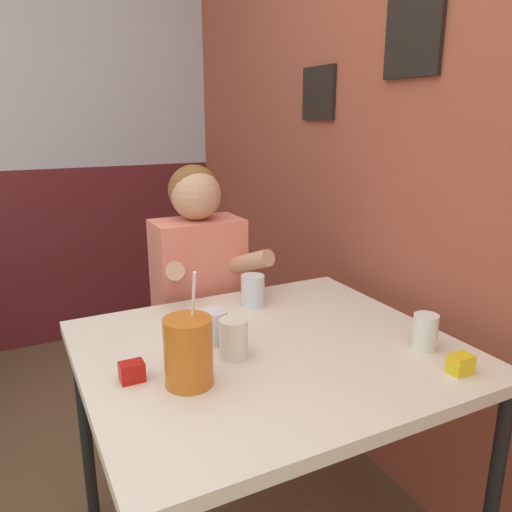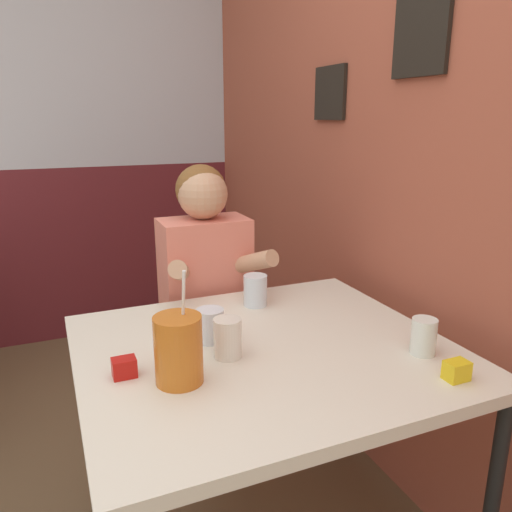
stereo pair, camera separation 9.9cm
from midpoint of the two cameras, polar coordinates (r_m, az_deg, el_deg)
The scene contains 11 objects.
brick_wall_right at distance 2.40m, azimuth 8.07°, elevation 14.35°, with size 0.08×4.35×2.70m.
back_wall at distance 3.27m, azimuth -26.27°, elevation 13.34°, with size 5.65×0.09×2.70m.
main_table at distance 1.49m, azimuth 3.01°, elevation -12.48°, with size 1.04×0.93×0.76m.
person_seated at distance 2.03m, azimuth -4.31°, elevation -6.48°, with size 0.42×0.40×1.23m.
cocktail_pitcher at distance 1.25m, azimuth -6.58°, elevation -10.60°, with size 0.12×0.12×0.29m.
glass_near_pitcher at distance 1.48m, azimuth -3.31°, elevation -7.94°, with size 0.08×0.08×0.10m.
glass_center at distance 1.49m, azimuth 20.45°, elevation -8.63°, with size 0.07×0.07×0.10m.
glass_far_side at distance 1.38m, azimuth -1.20°, elevation -9.36°, with size 0.08×0.08×0.11m.
glass_by_brick at distance 1.74m, azimuth 1.55°, elevation -3.97°, with size 0.08×0.08×0.11m.
condiment_ketchup at distance 1.33m, azimuth -12.73°, elevation -12.37°, with size 0.06×0.04×0.05m.
condiment_mustard at distance 1.39m, azimuth 23.90°, elevation -11.92°, with size 0.06×0.04×0.05m.
Camera 2 is at (0.17, -0.90, 1.40)m, focal length 35.00 mm.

